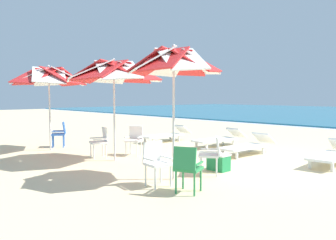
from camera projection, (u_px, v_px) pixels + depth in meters
The scene contains 15 objects.
ground_plane at pixel (245, 160), 9.15m from camera, with size 80.00×80.00×0.00m, color beige.
beach_umbrella_0 at pixel (174, 63), 6.88m from camera, with size 2.00×2.00×2.82m.
plastic_chair_0 at pixel (187, 166), 5.99m from camera, with size 0.58×0.60×0.87m.
plastic_chair_1 at pixel (212, 153), 7.41m from camera, with size 0.63×0.63×0.87m.
plastic_chair_2 at pixel (156, 160), 6.53m from camera, with size 0.52×0.50×0.87m.
beach_umbrella_1 at pixel (114, 72), 8.92m from camera, with size 2.62×2.62×2.77m.
plastic_chair_3 at pixel (101, 140), 9.53m from camera, with size 0.55×0.57×0.87m.
plastic_chair_4 at pixel (134, 138), 9.94m from camera, with size 0.61×0.62×0.87m.
beach_umbrella_2 at pixel (49, 77), 10.70m from camera, with size 2.49×2.49×2.75m.
plastic_chair_5 at pixel (60, 133), 11.49m from camera, with size 0.60×0.62×0.87m.
sun_lounger_0 at pixel (332, 154), 8.53m from camera, with size 0.79×2.19×0.62m.
sun_lounger_1 at pixel (248, 145), 10.02m from camera, with size 0.70×2.17×0.62m.
sun_lounger_2 at pixel (220, 138), 11.62m from camera, with size 0.86×2.20×0.62m.
sun_lounger_3 at pixel (166, 134), 12.86m from camera, with size 0.69×2.16×0.62m.
cooler_box at pixel (219, 162), 7.88m from camera, with size 0.50×0.34×0.40m.
Camera 1 is at (5.23, -7.68, 1.76)m, focal length 35.69 mm.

